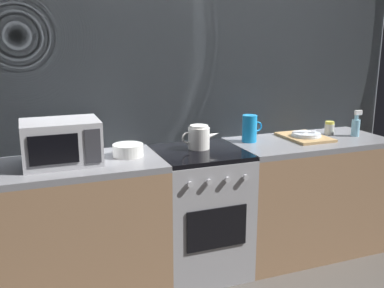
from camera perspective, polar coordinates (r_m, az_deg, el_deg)
ground_plane at (r=3.37m, az=0.94°, el=-15.82°), size 8.00×8.00×0.00m
back_wall at (r=3.26m, az=-1.12°, el=5.63°), size 3.60×0.05×2.40m
counter_left at (r=2.98m, az=-15.61°, el=-10.81°), size 1.20×0.60×0.90m
stove_unit at (r=3.17m, az=0.98°, el=-8.74°), size 0.60×0.63×0.90m
counter_right at (r=3.58m, az=14.52°, el=-6.46°), size 1.20×0.60×0.90m
microwave at (r=2.80m, az=-16.60°, el=0.22°), size 0.46×0.35×0.27m
kettle at (r=3.05m, az=0.92°, el=0.89°), size 0.28×0.15×0.17m
mixing_bowl at (r=2.90m, az=-8.28°, el=-0.79°), size 0.20×0.20×0.08m
pitcher at (r=3.28m, az=7.49°, el=2.01°), size 0.16×0.11×0.20m
dish_pile at (r=3.48m, az=14.46°, el=0.99°), size 0.30×0.40×0.06m
spice_jar at (r=3.67m, az=17.38°, el=1.98°), size 0.08×0.08×0.10m
spray_bottle at (r=3.67m, az=20.45°, el=2.20°), size 0.08×0.06×0.20m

